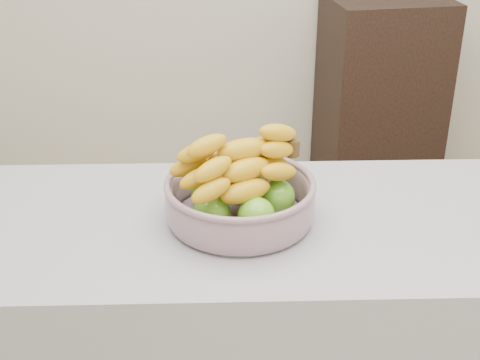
# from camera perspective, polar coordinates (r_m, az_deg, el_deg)

# --- Properties ---
(cabinet) EXTENTS (0.62, 0.52, 1.00)m
(cabinet) POSITION_cam_1_polar(r_m,az_deg,el_deg) (3.44, 11.82, 6.77)
(cabinet) COLOR black
(cabinet) RESTS_ON ground
(fruit_bowl) EXTENTS (0.33, 0.33, 0.20)m
(fruit_bowl) POSITION_cam_1_polar(r_m,az_deg,el_deg) (1.47, -0.02, -1.31)
(fruit_bowl) COLOR #94A4B2
(fruit_bowl) RESTS_ON counter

